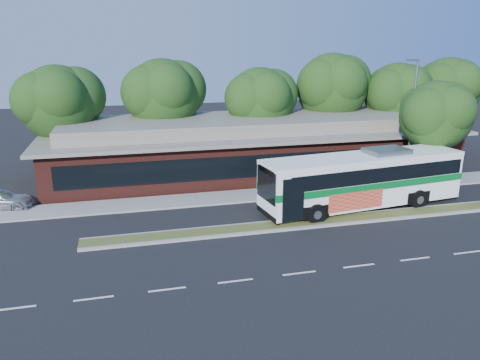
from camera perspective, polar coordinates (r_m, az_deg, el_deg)
The scene contains 14 objects.
ground at distance 27.17m, azimuth 9.33°, elevation -5.71°, with size 120.00×120.00×0.00m, color black.
median_strip at distance 27.66m, azimuth 8.85°, elevation -5.12°, with size 26.00×1.10×0.15m, color #474D21.
sidewalk at distance 32.75m, azimuth 4.93°, elevation -1.60°, with size 44.00×2.60×0.12m, color gray.
parking_lot at distance 35.35m, azimuth -26.06°, elevation -1.99°, with size 14.00×12.00×0.01m, color black.
plaza_building at distance 38.30m, azimuth 1.79°, elevation 4.28°, with size 33.20×11.20×4.45m.
lamp_post at distance 35.58m, azimuth 20.17°, elevation 6.92°, with size 0.93×0.18×9.07m.
tree_bg_a at distance 38.62m, azimuth -20.68°, elevation 8.98°, with size 6.47×5.80×8.63m.
tree_bg_b at distance 39.55m, azimuth -8.80°, elevation 10.37°, with size 6.69×6.00×9.00m.
tree_bg_c at distance 40.18m, azimuth 2.93°, elevation 9.83°, with size 6.24×5.60×8.26m.
tree_bg_d at distance 43.61m, azimuth 11.60°, elevation 11.12°, with size 6.91×6.20×9.37m.
tree_bg_e at distance 45.71m, azimuth 18.98°, elevation 9.95°, with size 6.47×5.80×8.50m.
tree_bg_f at distance 49.99m, azimuth 24.28°, elevation 10.24°, with size 6.69×6.00×8.92m.
transit_bus at distance 30.32m, azimuth 14.86°, elevation 0.44°, with size 13.57×4.48×3.74m.
sidewalk_tree at distance 36.10m, azimuth 23.13°, elevation 7.40°, with size 5.53×4.96×7.68m.
Camera 1 is at (-10.36, -23.02, 10.04)m, focal length 35.00 mm.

